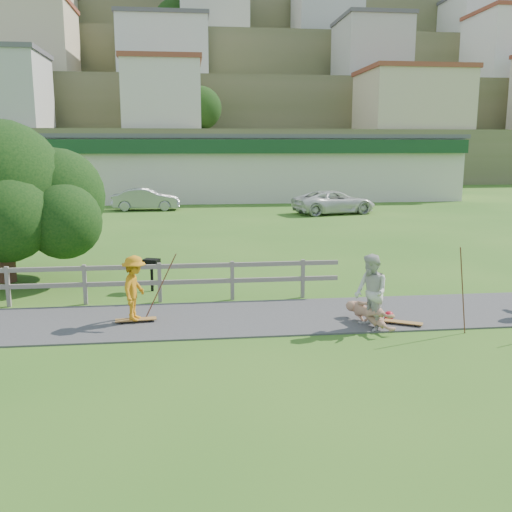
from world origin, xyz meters
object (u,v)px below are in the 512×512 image
Objects in this scene: skater_rider at (135,292)px; tree at (2,211)px; car_silver at (146,199)px; bbq at (152,275)px; car_white at (334,202)px; spectator_a at (371,293)px; skater_fallen at (370,314)px.

tree is (-4.42, 4.90, 1.48)m from skater_rider.
car_silver is 22.11m from bbq.
spectator_a is at bearing 154.16° from car_white.
skater_rider is 0.88× the size of spectator_a.
spectator_a reaches higher than skater_rider.
skater_fallen is 0.38× the size of car_silver.
bbq is (-10.32, -18.58, -0.25)m from car_white.
spectator_a is at bearing -31.36° from tree.
tree is at bearing 132.92° from skater_fallen.
car_white reaches higher than skater_fallen.
tree is (-2.96, -20.30, 1.54)m from car_silver.
spectator_a is (-0.09, -0.27, 0.59)m from skater_fallen.
tree is 6.55× the size of bbq.
skater_fallen is at bearing 151.41° from spectator_a.
skater_fallen is at bearing -85.50° from skater_rider.
tree is (-10.00, 5.77, 1.96)m from skater_fallen.
car_white is 21.26m from bbq.
car_silver is at bearing 115.96° from bbq.
car_white is at bearing 82.55° from bbq.
skater_rider is 5.60m from spectator_a.
car_silver is at bearing 81.71° from tree.
car_white is at bearing 48.38° from tree.
car_silver is 12.49m from car_white.
spectator_a is at bearing -125.65° from skater_fallen.
skater_rider is at bearing 154.09° from skater_fallen.
car_white is (12.00, -3.47, 0.00)m from car_silver.
bbq is (0.21, 3.16, -0.30)m from skater_rider.
car_white is 5.45× the size of bbq.
skater_rider reaches higher than skater_fallen.
skater_fallen is at bearing -163.58° from car_silver.
skater_fallen is 0.26× the size of tree.
car_silver is at bearing 88.01° from skater_fallen.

